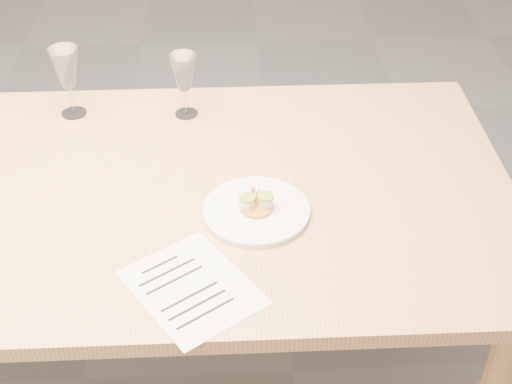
{
  "coord_description": "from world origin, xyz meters",
  "views": [
    {
      "loc": [
        0.48,
        -1.42,
        1.85
      ],
      "look_at": [
        0.54,
        -0.09,
        0.8
      ],
      "focal_mm": 50.0,
      "sensor_mm": 36.0,
      "label": 1
    }
  ],
  "objects_px": {
    "dining_table": "(43,213)",
    "wine_glass_3": "(184,74)",
    "wine_glass_2": "(66,69)",
    "recipe_sheet": "(192,287)",
    "dinner_plate": "(257,210)"
  },
  "relations": [
    {
      "from": "recipe_sheet",
      "to": "dining_table",
      "type": "bearing_deg",
      "value": 104.06
    },
    {
      "from": "dining_table",
      "to": "wine_glass_2",
      "type": "relative_size",
      "value": 11.6
    },
    {
      "from": "recipe_sheet",
      "to": "wine_glass_2",
      "type": "xyz_separation_m",
      "value": [
        -0.36,
        0.72,
        0.14
      ]
    },
    {
      "from": "dining_table",
      "to": "wine_glass_2",
      "type": "height_order",
      "value": "wine_glass_2"
    },
    {
      "from": "wine_glass_3",
      "to": "recipe_sheet",
      "type": "bearing_deg",
      "value": -87.36
    },
    {
      "from": "dinner_plate",
      "to": "wine_glass_2",
      "type": "xyz_separation_m",
      "value": [
        -0.51,
        0.48,
        0.13
      ]
    },
    {
      "from": "dining_table",
      "to": "wine_glass_3",
      "type": "xyz_separation_m",
      "value": [
        0.36,
        0.35,
        0.2
      ]
    },
    {
      "from": "dinner_plate",
      "to": "wine_glass_3",
      "type": "distance_m",
      "value": 0.51
    },
    {
      "from": "recipe_sheet",
      "to": "wine_glass_3",
      "type": "height_order",
      "value": "wine_glass_3"
    },
    {
      "from": "dining_table",
      "to": "wine_glass_2",
      "type": "bearing_deg",
      "value": 84.54
    },
    {
      "from": "recipe_sheet",
      "to": "wine_glass_2",
      "type": "bearing_deg",
      "value": 82.21
    },
    {
      "from": "dinner_plate",
      "to": "wine_glass_3",
      "type": "xyz_separation_m",
      "value": [
        -0.18,
        0.46,
        0.12
      ]
    },
    {
      "from": "dining_table",
      "to": "dinner_plate",
      "type": "distance_m",
      "value": 0.56
    },
    {
      "from": "wine_glass_2",
      "to": "dinner_plate",
      "type": "bearing_deg",
      "value": -43.22
    },
    {
      "from": "dining_table",
      "to": "wine_glass_2",
      "type": "distance_m",
      "value": 0.43
    }
  ]
}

